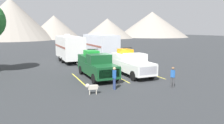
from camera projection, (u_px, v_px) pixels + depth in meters
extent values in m
plane|color=#2D3033|center=(117.00, 77.00, 19.15)|extent=(240.00, 240.00, 0.00)
cube|color=#144723|center=(97.00, 68.00, 18.70)|extent=(2.08, 5.86, 0.94)
cube|color=#144723|center=(106.00, 66.00, 16.72)|extent=(1.95, 1.66, 0.08)
cube|color=#144723|center=(99.00, 59.00, 18.09)|extent=(1.91, 1.54, 0.83)
cube|color=slate|center=(101.00, 59.00, 17.53)|extent=(1.77, 0.26, 0.62)
cube|color=#144723|center=(91.00, 58.00, 20.01)|extent=(2.00, 2.71, 0.51)
cube|color=silver|center=(109.00, 74.00, 16.07)|extent=(1.71, 0.08, 0.66)
cylinder|color=black|center=(115.00, 77.00, 17.34)|extent=(0.29, 0.84, 0.84)
cylinder|color=black|center=(94.00, 79.00, 16.61)|extent=(0.29, 0.84, 0.84)
cylinder|color=black|center=(99.00, 69.00, 20.93)|extent=(0.29, 0.84, 0.84)
cylinder|color=black|center=(81.00, 70.00, 20.20)|extent=(0.29, 0.84, 0.84)
cube|color=green|center=(91.00, 53.00, 19.94)|extent=(1.13, 1.73, 0.45)
cylinder|color=black|center=(98.00, 53.00, 19.58)|extent=(0.19, 0.44, 0.44)
cylinder|color=black|center=(89.00, 54.00, 19.23)|extent=(0.19, 0.44, 0.44)
cylinder|color=black|center=(94.00, 52.00, 20.65)|extent=(0.19, 0.44, 0.44)
cylinder|color=black|center=(85.00, 52.00, 20.30)|extent=(0.19, 0.44, 0.44)
cube|color=black|center=(93.00, 49.00, 19.44)|extent=(1.00, 0.09, 0.08)
cube|color=white|center=(132.00, 66.00, 19.58)|extent=(2.00, 5.53, 0.95)
cube|color=white|center=(144.00, 64.00, 17.71)|extent=(1.87, 1.56, 0.08)
cube|color=white|center=(135.00, 58.00, 19.00)|extent=(1.83, 1.45, 0.75)
cube|color=slate|center=(138.00, 58.00, 18.48)|extent=(1.70, 0.24, 0.56)
cube|color=white|center=(125.00, 56.00, 20.81)|extent=(1.92, 2.56, 0.56)
cube|color=silver|center=(148.00, 71.00, 17.11)|extent=(1.64, 0.08, 0.67)
cylinder|color=black|center=(151.00, 74.00, 18.31)|extent=(0.29, 0.86, 0.86)
cylinder|color=black|center=(134.00, 76.00, 17.61)|extent=(0.29, 0.86, 0.86)
cylinder|color=black|center=(131.00, 67.00, 21.70)|extent=(0.29, 0.86, 0.86)
cylinder|color=black|center=(115.00, 68.00, 21.00)|extent=(0.29, 0.86, 0.86)
cube|color=orange|center=(125.00, 51.00, 20.73)|extent=(1.08, 1.63, 0.45)
cylinder|color=black|center=(132.00, 52.00, 20.40)|extent=(0.19, 0.44, 0.44)
cylinder|color=black|center=(124.00, 52.00, 20.06)|extent=(0.19, 0.44, 0.44)
cylinder|color=black|center=(126.00, 51.00, 21.41)|extent=(0.19, 0.44, 0.44)
cylinder|color=black|center=(119.00, 51.00, 21.07)|extent=(0.19, 0.44, 0.44)
cube|color=black|center=(127.00, 48.00, 20.26)|extent=(0.97, 0.09, 0.08)
cube|color=gold|center=(79.00, 80.00, 18.06)|extent=(0.12, 5.50, 0.01)
cube|color=gold|center=(116.00, 76.00, 19.41)|extent=(0.12, 5.50, 0.01)
cube|color=gold|center=(149.00, 73.00, 20.75)|extent=(0.12, 5.50, 0.01)
cube|color=white|center=(69.00, 47.00, 27.98)|extent=(2.65, 7.39, 2.87)
cube|color=brown|center=(60.00, 46.00, 27.46)|extent=(0.14, 7.05, 0.24)
cube|color=silver|center=(67.00, 35.00, 28.73)|extent=(0.61, 0.71, 0.30)
cube|color=#333333|center=(78.00, 64.00, 24.37)|extent=(0.14, 1.20, 0.12)
cylinder|color=black|center=(80.00, 59.00, 27.89)|extent=(0.23, 0.76, 0.76)
cylinder|color=black|center=(62.00, 60.00, 26.97)|extent=(0.23, 0.76, 0.76)
cylinder|color=black|center=(77.00, 58.00, 29.48)|extent=(0.23, 0.76, 0.76)
cylinder|color=black|center=(60.00, 58.00, 28.56)|extent=(0.23, 0.76, 0.76)
cube|color=silver|center=(100.00, 46.00, 28.46)|extent=(2.58, 7.91, 3.09)
cube|color=brown|center=(91.00, 45.00, 27.94)|extent=(0.15, 7.55, 0.24)
cube|color=silver|center=(97.00, 33.00, 29.26)|extent=(0.61, 0.71, 0.30)
cube|color=#333333|center=(113.00, 64.00, 24.63)|extent=(0.14, 1.20, 0.12)
cylinder|color=black|center=(110.00, 59.00, 28.31)|extent=(0.23, 0.76, 0.76)
cylinder|color=black|center=(94.00, 60.00, 27.42)|extent=(0.23, 0.76, 0.76)
cylinder|color=black|center=(105.00, 57.00, 30.02)|extent=(0.23, 0.76, 0.76)
cylinder|color=black|center=(90.00, 58.00, 29.13)|extent=(0.23, 0.76, 0.76)
cylinder|color=navy|center=(115.00, 84.00, 15.01)|extent=(0.12, 0.12, 0.83)
cylinder|color=navy|center=(114.00, 84.00, 15.15)|extent=(0.12, 0.12, 0.83)
cube|color=#2659A5|center=(114.00, 74.00, 14.97)|extent=(0.21, 0.26, 0.59)
sphere|color=tan|center=(114.00, 69.00, 14.91)|extent=(0.23, 0.23, 0.23)
cylinder|color=#2659A5|center=(115.00, 75.00, 14.86)|extent=(0.10, 0.10, 0.53)
cylinder|color=#2659A5|center=(114.00, 74.00, 15.09)|extent=(0.10, 0.10, 0.53)
cylinder|color=#3F3F42|center=(173.00, 83.00, 15.53)|extent=(0.12, 0.12, 0.79)
cylinder|color=#3F3F42|center=(171.00, 82.00, 15.62)|extent=(0.12, 0.12, 0.79)
cube|color=#2659A5|center=(173.00, 74.00, 15.47)|extent=(0.27, 0.29, 0.56)
sphere|color=brown|center=(173.00, 68.00, 15.41)|extent=(0.21, 0.21, 0.21)
cylinder|color=#2659A5|center=(174.00, 74.00, 15.40)|extent=(0.09, 0.09, 0.51)
cylinder|color=#2659A5|center=(171.00, 74.00, 15.55)|extent=(0.09, 0.09, 0.51)
cube|color=beige|center=(93.00, 87.00, 13.95)|extent=(0.68, 0.35, 0.28)
sphere|color=beige|center=(88.00, 86.00, 13.86)|extent=(0.31, 0.31, 0.31)
cylinder|color=beige|center=(98.00, 86.00, 14.01)|extent=(0.16, 0.07, 0.20)
cylinder|color=beige|center=(90.00, 92.00, 13.88)|extent=(0.06, 0.06, 0.35)
cylinder|color=beige|center=(89.00, 92.00, 14.03)|extent=(0.06, 0.06, 0.35)
cylinder|color=beige|center=(96.00, 92.00, 13.97)|extent=(0.06, 0.06, 0.35)
cylinder|color=beige|center=(96.00, 91.00, 14.12)|extent=(0.06, 0.06, 0.35)
cone|color=gray|center=(11.00, 19.00, 85.52)|extent=(34.13, 34.13, 17.04)
cone|color=gray|center=(54.00, 27.00, 96.33)|extent=(24.61, 24.61, 10.72)
cone|color=gray|center=(107.00, 28.00, 103.59)|extent=(25.24, 25.24, 9.67)
cone|color=gray|center=(152.00, 24.00, 121.02)|extent=(40.77, 40.77, 14.38)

